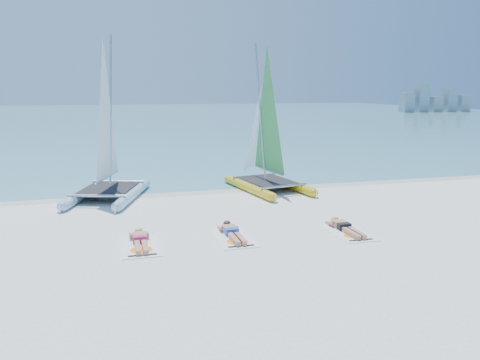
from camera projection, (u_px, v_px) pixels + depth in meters
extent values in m
plane|color=white|center=(240.00, 229.00, 13.70)|extent=(140.00, 140.00, 0.00)
cube|color=#77B9C7|center=(136.00, 116.00, 73.41)|extent=(140.00, 115.00, 0.01)
cube|color=silver|center=(205.00, 190.00, 18.91)|extent=(140.00, 1.40, 0.01)
cube|color=#969FA5|center=(407.00, 102.00, 84.43)|extent=(2.00, 2.00, 3.50)
cube|color=#969FA5|center=(421.00, 98.00, 85.05)|extent=(2.00, 2.00, 5.00)
cube|color=#969FA5|center=(435.00, 104.00, 86.03)|extent=(2.00, 2.00, 2.80)
cube|color=#969FA5|center=(449.00, 100.00, 86.66)|extent=(2.00, 2.00, 4.20)
cube|color=#969FA5|center=(463.00, 103.00, 87.55)|extent=(2.00, 2.00, 3.00)
cylinder|color=#AACCDF|center=(84.00, 193.00, 17.56)|extent=(1.57, 4.04, 0.36)
cone|color=#AACCDF|center=(104.00, 182.00, 19.79)|extent=(0.49, 0.61, 0.35)
cylinder|color=#AACCDF|center=(133.00, 194.00, 17.49)|extent=(1.57, 4.04, 0.36)
cone|color=#AACCDF|center=(147.00, 182.00, 19.72)|extent=(0.49, 0.61, 0.35)
cube|color=black|center=(108.00, 188.00, 17.49)|extent=(2.36, 2.69, 0.03)
cylinder|color=#B8BBC0|center=(110.00, 111.00, 17.67)|extent=(0.40, 1.06, 5.67)
cylinder|color=gold|center=(248.00, 187.00, 18.67)|extent=(1.06, 3.98, 0.35)
cone|color=gold|center=(226.00, 178.00, 20.62)|extent=(0.42, 0.56, 0.33)
cylinder|color=gold|center=(287.00, 184.00, 19.43)|extent=(1.06, 3.98, 0.35)
cone|color=gold|center=(262.00, 175.00, 21.37)|extent=(0.42, 0.56, 0.33)
cube|color=black|center=(268.00, 180.00, 19.01)|extent=(2.08, 2.46, 0.03)
cylinder|color=#B8BBC0|center=(260.00, 112.00, 19.12)|extent=(0.27, 1.04, 5.49)
cube|color=white|center=(141.00, 246.00, 12.17)|extent=(1.00, 1.85, 0.02)
cube|color=tan|center=(140.00, 237.00, 12.56)|extent=(0.36, 0.55, 0.17)
cube|color=#C32E70|center=(140.00, 239.00, 12.37)|extent=(0.37, 0.22, 0.17)
cube|color=tan|center=(141.00, 248.00, 11.80)|extent=(0.31, 0.85, 0.13)
sphere|color=tan|center=(139.00, 232.00, 12.90)|extent=(0.21, 0.21, 0.21)
ellipsoid|color=#EBCE6E|center=(139.00, 230.00, 12.90)|extent=(0.22, 0.24, 0.15)
cube|color=white|center=(234.00, 238.00, 12.83)|extent=(1.00, 1.85, 0.02)
cube|color=tan|center=(230.00, 230.00, 13.22)|extent=(0.36, 0.55, 0.17)
cube|color=blue|center=(232.00, 231.00, 13.03)|extent=(0.37, 0.22, 0.17)
cube|color=tan|center=(237.00, 239.00, 12.47)|extent=(0.31, 0.85, 0.13)
sphere|color=tan|center=(227.00, 225.00, 13.56)|extent=(0.21, 0.21, 0.21)
ellipsoid|color=#392314|center=(227.00, 223.00, 13.57)|extent=(0.22, 0.24, 0.15)
cube|color=white|center=(348.00, 232.00, 13.33)|extent=(1.00, 1.85, 0.02)
cube|color=tan|center=(341.00, 224.00, 13.72)|extent=(0.36, 0.55, 0.17)
cube|color=black|center=(344.00, 226.00, 13.53)|extent=(0.37, 0.22, 0.17)
cube|color=tan|center=(354.00, 234.00, 12.97)|extent=(0.31, 0.85, 0.13)
sphere|color=tan|center=(335.00, 220.00, 14.06)|extent=(0.21, 0.21, 0.21)
ellipsoid|color=#EBCE6E|center=(335.00, 218.00, 14.06)|extent=(0.22, 0.24, 0.15)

